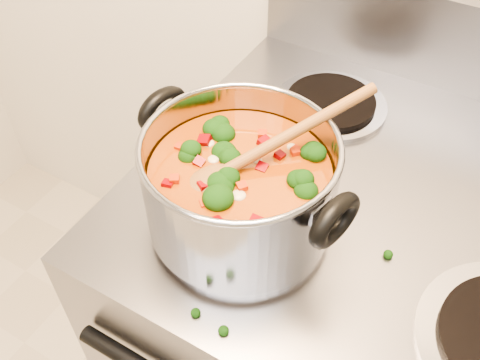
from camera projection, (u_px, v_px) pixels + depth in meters
electric_range at (355, 350)px, 1.08m from camera, size 0.76×0.68×1.08m
stockpot at (240, 186)px, 0.67m from camera, size 0.31×0.24×0.15m
wooden_spoon at (250, 157)px, 0.64m from camera, size 0.17×0.23×0.09m
cooktop_crumbs at (252, 293)px, 0.65m from camera, size 0.40×0.18×0.01m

